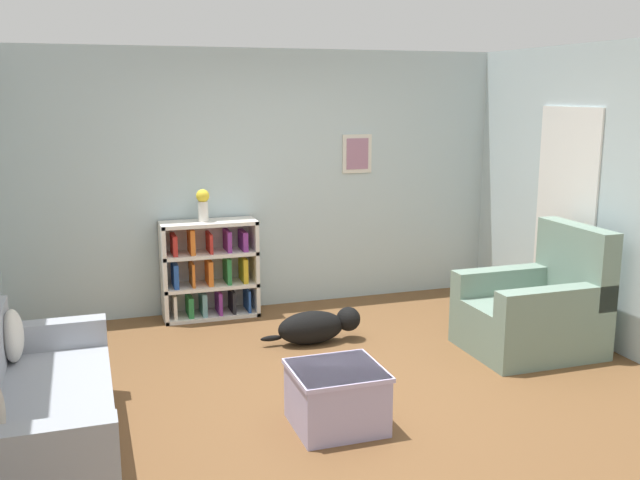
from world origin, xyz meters
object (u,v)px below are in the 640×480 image
at_px(dog, 317,326).
at_px(vase, 203,203).
at_px(bookshelf, 209,270).
at_px(recliner_chair, 537,310).
at_px(coffee_table, 337,395).
at_px(couch, 34,414).

bearing_deg(dog, vase, 127.32).
distance_m(bookshelf, vase, 0.67).
bearing_deg(dog, bookshelf, 125.37).
bearing_deg(recliner_chair, coffee_table, -158.88).
distance_m(couch, recliner_chair, 4.03).
height_order(coffee_table, dog, coffee_table).
bearing_deg(coffee_table, dog, 76.36).
height_order(bookshelf, dog, bookshelf).
xyz_separation_m(recliner_chair, dog, (-1.73, 0.75, -0.20)).
bearing_deg(bookshelf, couch, -120.81).
distance_m(couch, dog, 2.65).
bearing_deg(couch, recliner_chair, 9.38).
bearing_deg(recliner_chair, couch, -170.62).
height_order(recliner_chair, coffee_table, recliner_chair).
relative_size(bookshelf, vase, 3.06).
relative_size(coffee_table, dog, 0.65).
xyz_separation_m(dog, vase, (-0.81, 1.06, 0.98)).
bearing_deg(couch, coffee_table, -4.88).
relative_size(bookshelf, recliner_chair, 0.89).
xyz_separation_m(couch, recliner_chair, (3.98, 0.66, 0.06)).
bearing_deg(recliner_chair, dog, 156.59).
height_order(bookshelf, vase, vase).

